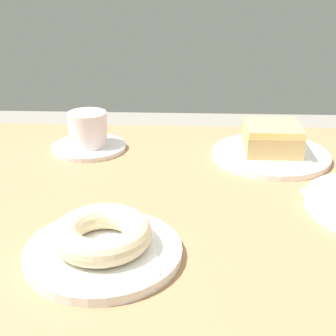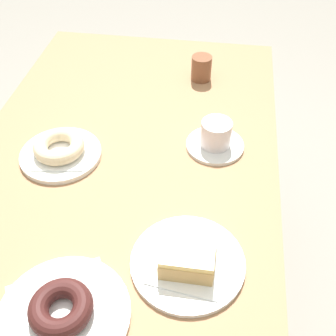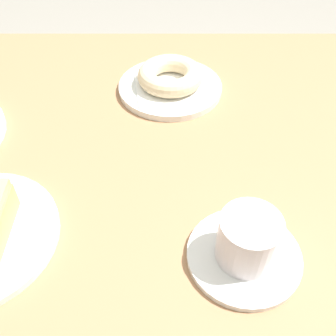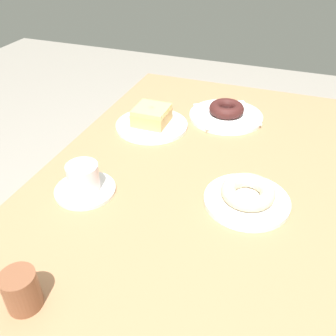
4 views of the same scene
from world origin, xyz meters
name	(u,v)px [view 1 (image 1 of 4)]	position (x,y,z in m)	size (l,w,h in m)	color
table	(133,257)	(0.00, 0.00, 0.66)	(1.27, 0.74, 0.76)	#A1714D
plate_sugar_ring	(103,252)	(0.02, 0.14, 0.76)	(0.19, 0.19, 0.01)	white
napkin_sugar_ring	(103,246)	(0.02, 0.14, 0.77)	(0.13, 0.13, 0.00)	white
donut_sugar_ring	(102,234)	(0.02, 0.14, 0.79)	(0.12, 0.12, 0.03)	beige
plate_glazed_square	(270,155)	(-0.23, -0.19, 0.76)	(0.22, 0.22, 0.01)	white
napkin_glazed_square	(271,151)	(-0.23, -0.19, 0.77)	(0.14, 0.14, 0.00)	white
donut_glazed_square	(272,138)	(-0.23, -0.19, 0.80)	(0.10, 0.10, 0.05)	tan
coffee_cup	(88,134)	(0.11, -0.22, 0.79)	(0.14, 0.14, 0.07)	silver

